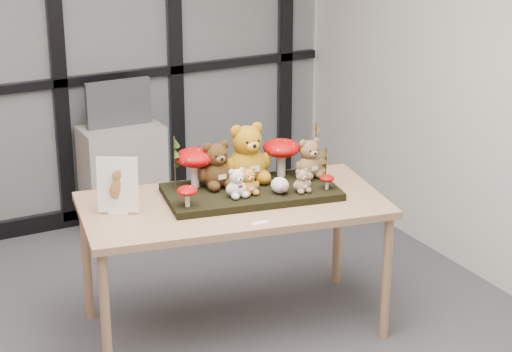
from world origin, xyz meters
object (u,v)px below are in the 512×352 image
bear_white_bow (237,181)px  mushroom_back_left (195,166)px  sign_holder (118,188)px  mushroom_front_right (327,181)px  monitor (118,103)px  bear_small_yellow (248,180)px  display_table (233,213)px  mushroom_back_right (281,156)px  bear_pooh_yellow (247,150)px  bear_brown_medium (216,162)px  bear_beige_small (302,179)px  mushroom_front_left (187,195)px  cabinet (123,178)px  plush_cream_hedgehog (280,184)px  bear_tan_back (309,156)px  diorama_tray (251,192)px

bear_white_bow → mushroom_back_left: size_ratio=0.73×
sign_holder → mushroom_back_left: bearing=39.1°
mushroom_front_right → monitor: (-0.54, 1.83, 0.06)m
mushroom_back_left → bear_small_yellow: bearing=-49.5°
display_table → mushroom_back_right: 0.46m
bear_pooh_yellow → mushroom_back_left: size_ratio=1.53×
bear_pooh_yellow → bear_brown_medium: size_ratio=1.29×
bear_beige_small → mushroom_front_right: size_ratio=1.63×
bear_beige_small → mushroom_front_left: 0.64m
display_table → cabinet: bearing=101.8°
bear_white_bow → sign_holder: (-0.61, 0.16, 0.01)m
plush_cream_hedgehog → mushroom_back_right: (0.14, 0.24, 0.07)m
cabinet → sign_holder: bearing=-109.9°
bear_brown_medium → bear_tan_back: bearing=-0.2°
bear_white_bow → bear_brown_medium: bearing=109.4°
bear_pooh_yellow → mushroom_back_left: bearing=179.7°
display_table → mushroom_front_right: mushroom_front_right is taller
display_table → bear_white_bow: 0.20m
bear_tan_back → monitor: monitor is taller
bear_pooh_yellow → mushroom_back_left: 0.30m
plush_cream_hedgehog → mushroom_front_right: size_ratio=1.09×
bear_beige_small → plush_cream_hedgehog: bear_beige_small is taller
bear_pooh_yellow → bear_beige_small: size_ratio=2.57×
bear_white_bow → diorama_tray: bearing=40.2°
bear_white_bow → mushroom_front_right: bear_white_bow is taller
diorama_tray → mushroom_front_left: 0.43m
bear_beige_small → cabinet: bearing=112.8°
bear_white_bow → sign_holder: bearing=175.5°
mushroom_back_right → mushroom_front_left: size_ratio=1.91×
bear_brown_medium → bear_beige_small: size_ratio=1.99×
bear_pooh_yellow → mushroom_front_right: bear_pooh_yellow is taller
bear_white_bow → bear_beige_small: bear_white_bow is taller
bear_white_bow → mushroom_front_left: size_ratio=1.42×
diorama_tray → bear_small_yellow: bear_small_yellow is taller
display_table → sign_holder: (-0.60, 0.13, 0.21)m
mushroom_front_left → diorama_tray: bearing=10.9°
bear_beige_small → sign_holder: bearing=175.2°
diorama_tray → monitor: monitor is taller
mushroom_front_left → cabinet: size_ratio=0.16×
diorama_tray → bear_tan_back: 0.41m
bear_brown_medium → sign_holder: bearing=-166.8°
diorama_tray → bear_white_bow: bearing=-139.8°
mushroom_front_left → mushroom_back_left: bearing=57.9°
plush_cream_hedgehog → bear_tan_back: bearing=39.4°
diorama_tray → bear_white_bow: (-0.12, -0.07, 0.11)m
plush_cream_hedgehog → bear_beige_small: bearing=-7.7°
bear_pooh_yellow → bear_tan_back: bearing=-5.2°
bear_small_yellow → bear_white_bow: bearing=-166.7°
sign_holder → monitor: bearing=99.6°
bear_white_bow → mushroom_back_right: 0.41m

